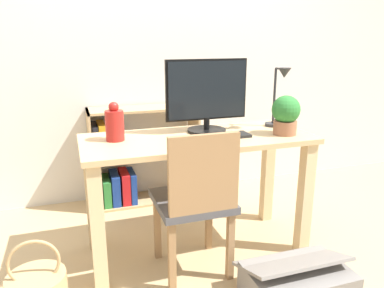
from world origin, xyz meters
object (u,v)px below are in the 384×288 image
at_px(keyboard, 222,136).
at_px(chair, 196,199).
at_px(storage_box, 297,284).
at_px(bookshelf, 126,163).
at_px(potted_plant, 286,114).
at_px(desk_lamp, 280,92).
at_px(vase, 115,124).
at_px(monitor, 207,94).

height_order(keyboard, chair, chair).
relative_size(keyboard, chair, 0.39).
bearing_deg(storage_box, chair, 136.75).
xyz_separation_m(bookshelf, storage_box, (0.61, -1.44, -0.24)).
bearing_deg(potted_plant, bookshelf, 130.87).
bearing_deg(desk_lamp, keyboard, -165.86).
bearing_deg(vase, storage_box, -41.64).
bearing_deg(vase, keyboard, -12.16).
bearing_deg(bookshelf, desk_lamp, -42.44).
bearing_deg(monitor, potted_plant, -26.49).
xyz_separation_m(monitor, desk_lamp, (0.46, -0.05, 0.00)).
bearing_deg(storage_box, potted_plant, 68.96).
distance_m(monitor, vase, 0.57).
height_order(monitor, bookshelf, monitor).
xyz_separation_m(keyboard, chair, (-0.22, -0.18, -0.28)).
bearing_deg(chair, desk_lamp, 19.83).
bearing_deg(potted_plant, storage_box, -111.04).
height_order(desk_lamp, potted_plant, desk_lamp).
xyz_separation_m(desk_lamp, chair, (-0.64, -0.29, -0.50)).
distance_m(keyboard, potted_plant, 0.40).
xyz_separation_m(monitor, chair, (-0.18, -0.34, -0.50)).
xyz_separation_m(monitor, keyboard, (0.04, -0.16, -0.22)).
bearing_deg(monitor, keyboard, -77.28).
bearing_deg(potted_plant, desk_lamp, 74.07).
relative_size(vase, bookshelf, 0.26).
bearing_deg(potted_plant, chair, -167.61).
distance_m(monitor, keyboard, 0.27).
distance_m(monitor, potted_plant, 0.47).
distance_m(desk_lamp, bookshelf, 1.31).
bearing_deg(monitor, storage_box, -73.03).
xyz_separation_m(potted_plant, bookshelf, (-0.81, 0.93, -0.51)).
bearing_deg(chair, monitor, 57.32).
relative_size(keyboard, desk_lamp, 0.86).
distance_m(desk_lamp, potted_plant, 0.19).
bearing_deg(vase, chair, -39.78).
bearing_deg(vase, desk_lamp, -1.13).
xyz_separation_m(chair, storage_box, (0.40, -0.38, -0.35)).
bearing_deg(potted_plant, keyboard, 172.75).
relative_size(monitor, bookshelf, 0.60).
distance_m(vase, potted_plant, 0.98).
relative_size(keyboard, storage_box, 0.63).
xyz_separation_m(monitor, vase, (-0.55, -0.03, -0.13)).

